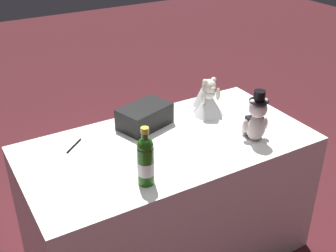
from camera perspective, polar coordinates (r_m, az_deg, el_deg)
name	(u,v)px	position (r m, az deg, el deg)	size (l,w,h in m)	color
ground_plane	(168,250)	(2.79, 0.00, -16.11)	(12.00, 12.00, 0.00)	#47191E
reception_table	(168,200)	(2.53, 0.00, -9.81)	(1.56, 0.80, 0.78)	white
teddy_bear_groom	(256,119)	(2.33, 11.60, 0.88)	(0.14, 0.14, 0.29)	silver
teddy_bear_bride	(207,98)	(2.57, 5.20, 3.69)	(0.19, 0.22, 0.23)	white
champagne_bottle	(146,160)	(1.93, -2.98, -4.56)	(0.08, 0.08, 0.29)	#1F5211
signing_pen	(74,145)	(2.32, -12.29, -2.50)	(0.12, 0.11, 0.01)	black
gift_case_black	(145,116)	(2.44, -3.11, 1.30)	(0.33, 0.26, 0.12)	black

